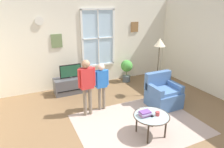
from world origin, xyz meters
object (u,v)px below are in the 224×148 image
at_px(tv_stand, 72,85).
at_px(potted_plant_by_window, 127,68).
at_px(armchair, 163,94).
at_px(floor_lamp, 159,48).
at_px(book_stack, 145,113).
at_px(person_blue_shirt, 101,81).
at_px(coffee_table, 151,117).
at_px(cup, 158,114).
at_px(remote_near_cup, 157,114).
at_px(remote_near_books, 151,115).
at_px(person_red_shirt, 87,82).
at_px(television, 71,71).

bearing_deg(tv_stand, potted_plant_by_window, 2.88).
xyz_separation_m(armchair, floor_lamp, (0.25, 0.61, 1.09)).
bearing_deg(potted_plant_by_window, book_stack, -112.08).
distance_m(book_stack, person_blue_shirt, 1.45).
relative_size(coffee_table, book_stack, 3.16).
bearing_deg(coffee_table, potted_plant_by_window, 70.45).
xyz_separation_m(coffee_table, potted_plant_by_window, (1.03, 2.89, 0.05)).
relative_size(person_blue_shirt, floor_lamp, 0.73).
relative_size(coffee_table, person_blue_shirt, 0.60).
bearing_deg(armchair, cup, -133.33).
height_order(coffee_table, person_blue_shirt, person_blue_shirt).
height_order(remote_near_cup, potted_plant_by_window, potted_plant_by_window).
relative_size(remote_near_books, person_blue_shirt, 0.11).
bearing_deg(cup, person_blue_shirt, 112.55).
relative_size(book_stack, potted_plant_by_window, 0.30).
height_order(cup, floor_lamp, floor_lamp).
height_order(person_red_shirt, floor_lamp, floor_lamp).
bearing_deg(television, remote_near_books, -71.56).
relative_size(remote_near_books, remote_near_cup, 1.00).
bearing_deg(remote_near_books, book_stack, 156.85).
relative_size(tv_stand, armchair, 1.18).
height_order(television, book_stack, television).
relative_size(cup, remote_near_cup, 0.61).
distance_m(coffee_table, potted_plant_by_window, 3.06).
bearing_deg(person_red_shirt, television, 91.01).
bearing_deg(person_blue_shirt, book_stack, -74.50).
xyz_separation_m(tv_stand, cup, (1.05, -2.84, 0.26)).
bearing_deg(cup, book_stack, 155.99).
distance_m(book_stack, remote_near_cup, 0.27).
distance_m(television, book_stack, 2.86).
xyz_separation_m(tv_stand, remote_near_books, (0.93, -2.78, 0.23)).
bearing_deg(cup, coffee_table, 153.43).
xyz_separation_m(remote_near_books, remote_near_cup, (0.15, -0.01, 0.00)).
bearing_deg(tv_stand, book_stack, -73.37).
bearing_deg(television, coffee_table, -71.29).
distance_m(person_red_shirt, floor_lamp, 2.28).
relative_size(tv_stand, person_blue_shirt, 0.84).
bearing_deg(person_red_shirt, remote_near_cup, -51.65).
height_order(armchair, cup, armchair).
height_order(armchair, floor_lamp, floor_lamp).
height_order(television, remote_near_cup, television).
height_order(coffee_table, remote_near_books, remote_near_books).
distance_m(armchair, remote_near_cup, 1.32).
bearing_deg(television, floor_lamp, -29.05).
bearing_deg(television, remote_near_cup, -68.88).
distance_m(book_stack, floor_lamp, 2.25).
bearing_deg(floor_lamp, person_red_shirt, -174.21).
height_order(coffee_table, potted_plant_by_window, potted_plant_by_window).
height_order(armchair, person_blue_shirt, person_blue_shirt).
bearing_deg(person_red_shirt, armchair, -11.04).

